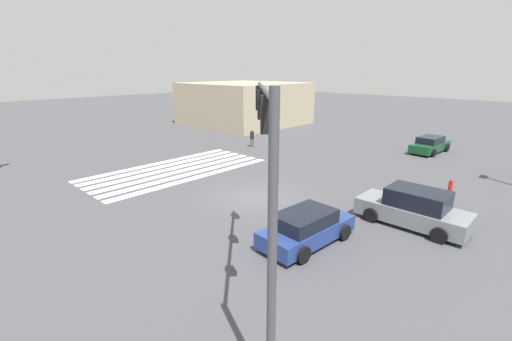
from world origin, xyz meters
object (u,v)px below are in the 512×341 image
at_px(car_0, 430,145).
at_px(fire_hydrant, 450,187).
at_px(car_2, 413,209).
at_px(traffic_signal_mast, 266,150).
at_px(pedestrian, 252,137).
at_px(car_3, 306,228).

xyz_separation_m(car_0, fire_hydrant, (9.74, 4.16, -0.21)).
bearing_deg(car_2, fire_hydrant, -90.71).
bearing_deg(traffic_signal_mast, pedestrian, 0.12).
bearing_deg(pedestrian, car_0, 80.55).
bearing_deg(pedestrian, fire_hydrant, 41.10).
distance_m(car_2, pedestrian, 17.41).
relative_size(car_0, car_3, 1.06).
height_order(traffic_signal_mast, car_3, traffic_signal_mast).
distance_m(pedestrian, fire_hydrant, 16.28).
height_order(car_2, pedestrian, car_2).
relative_size(pedestrian, fire_hydrant, 1.82).
bearing_deg(car_2, traffic_signal_mast, 85.09).
bearing_deg(car_0, fire_hydrant, -152.52).
distance_m(traffic_signal_mast, car_2, 9.76).
relative_size(traffic_signal_mast, car_0, 1.41).
distance_m(traffic_signal_mast, fire_hydrant, 14.96).
height_order(pedestrian, fire_hydrant, pedestrian).
bearing_deg(car_2, car_0, -74.86).
bearing_deg(fire_hydrant, car_2, -0.77).
bearing_deg(traffic_signal_mast, car_2, -49.97).
bearing_deg(car_2, car_3, 61.80).
xyz_separation_m(pedestrian, fire_hydrant, (1.05, 16.24, -0.44)).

